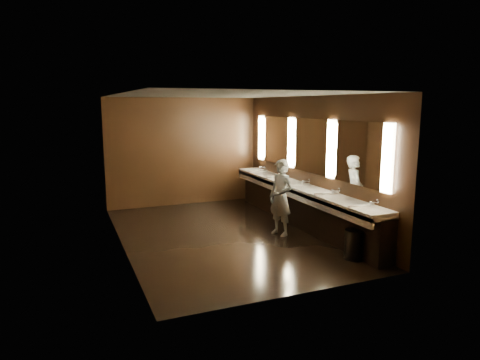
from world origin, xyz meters
The scene contains 10 objects.
floor centered at (0.00, 0.00, 0.00)m, with size 6.00×6.00×0.00m, color black.
ceiling centered at (0.00, 0.00, 2.80)m, with size 4.00×6.00×0.02m, color #2D2D2B.
wall_back centered at (0.00, 3.00, 1.40)m, with size 4.00×0.02×2.80m, color black.
wall_front centered at (0.00, -3.00, 1.40)m, with size 4.00×0.02×2.80m, color black.
wall_left centered at (-2.00, 0.00, 1.40)m, with size 0.02×6.00×2.80m, color black.
wall_right centered at (2.00, 0.00, 1.40)m, with size 0.02×6.00×2.80m, color black.
sink_counter centered at (1.79, 0.00, 0.50)m, with size 0.55×5.40×1.01m.
mirror_band centered at (1.98, 0.00, 1.75)m, with size 0.06×5.03×1.15m.
person centered at (1.07, -0.42, 0.77)m, with size 0.56×0.37×1.54m, color #8DB6D3.
trash_bin centered at (1.58, -2.15, 0.26)m, with size 0.33×0.33×0.51m, color black.
Camera 1 is at (-2.93, -7.86, 2.61)m, focal length 32.00 mm.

